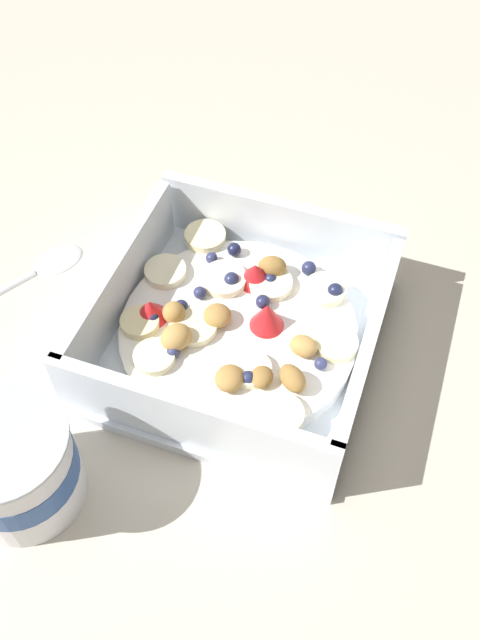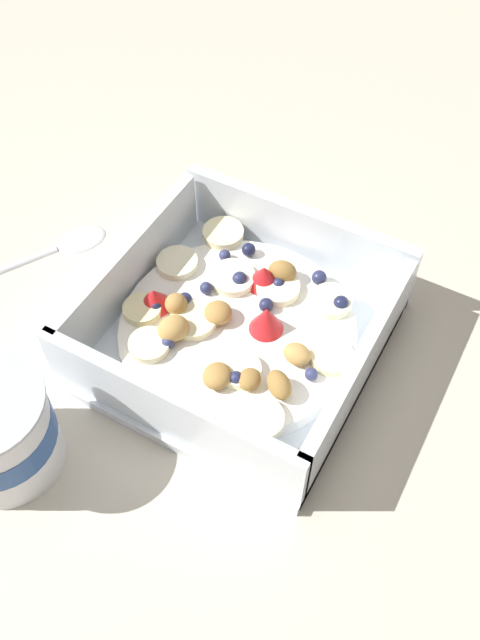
{
  "view_description": "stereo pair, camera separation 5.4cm",
  "coord_description": "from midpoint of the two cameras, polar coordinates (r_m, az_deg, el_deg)",
  "views": [
    {
      "loc": [
        -0.12,
        0.31,
        0.46
      ],
      "look_at": [
        -0.01,
        -0.0,
        0.03
      ],
      "focal_mm": 38.5,
      "sensor_mm": 36.0,
      "label": 1
    },
    {
      "loc": [
        -0.17,
        0.28,
        0.46
      ],
      "look_at": [
        -0.01,
        -0.0,
        0.03
      ],
      "focal_mm": 38.5,
      "sensor_mm": 36.0,
      "label": 2
    }
  ],
  "objects": [
    {
      "name": "ground_plane",
      "position": [
        0.57,
        1.66,
        -1.93
      ],
      "size": [
        2.4,
        2.4,
        0.0
      ],
      "primitive_type": "plane",
      "color": "beige"
    },
    {
      "name": "fruit_bowl",
      "position": [
        0.55,
        2.76,
        -0.69
      ],
      "size": [
        0.21,
        0.21,
        0.07
      ],
      "color": "white",
      "rests_on": "ground"
    },
    {
      "name": "spoon",
      "position": [
        0.64,
        -12.96,
        5.77
      ],
      "size": [
        0.1,
        0.16,
        0.01
      ],
      "color": "silver",
      "rests_on": "ground"
    }
  ]
}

